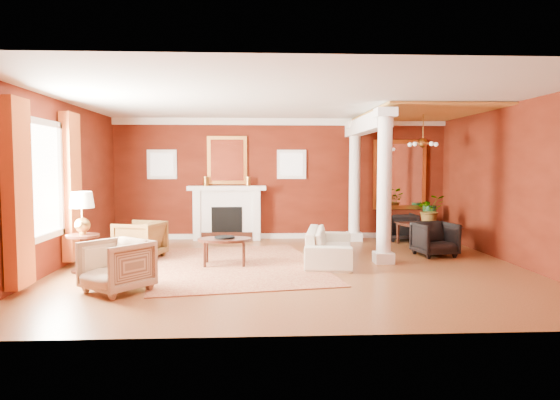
{
  "coord_description": "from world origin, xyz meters",
  "views": [
    {
      "loc": [
        -0.63,
        -8.58,
        1.78
      ],
      "look_at": [
        -0.18,
        0.44,
        1.15
      ],
      "focal_mm": 32.0,
      "sensor_mm": 36.0,
      "label": 1
    }
  ],
  "objects": [
    {
      "name": "dining_mirror",
      "position": [
        2.9,
        3.45,
        1.55
      ],
      "size": [
        1.3,
        0.07,
        1.7
      ],
      "color": "gold",
      "rests_on": "room_shell"
    },
    {
      "name": "base_trim",
      "position": [
        0.0,
        3.46,
        0.06
      ],
      "size": [
        8.0,
        0.08,
        0.12
      ],
      "primitive_type": "cube",
      "color": "white",
      "rests_on": "ground"
    },
    {
      "name": "left_window",
      "position": [
        -3.89,
        -0.6,
        1.42
      ],
      "size": [
        0.21,
        2.55,
        2.6
      ],
      "color": "white",
      "rests_on": "room_shell"
    },
    {
      "name": "flank_window_left",
      "position": [
        -2.85,
        3.46,
        1.8
      ],
      "size": [
        0.7,
        0.07,
        0.7
      ],
      "color": "white",
      "rests_on": "room_shell"
    },
    {
      "name": "column_back",
      "position": [
        1.7,
        3.0,
        1.43
      ],
      "size": [
        0.36,
        0.36,
        2.8
      ],
      "color": "white",
      "rests_on": "ground"
    },
    {
      "name": "room_shell",
      "position": [
        0.0,
        0.0,
        2.02
      ],
      "size": [
        8.04,
        7.04,
        2.92
      ],
      "color": "maroon",
      "rests_on": "ground"
    },
    {
      "name": "ground",
      "position": [
        0.0,
        0.0,
        0.0
      ],
      "size": [
        8.0,
        8.0,
        0.0
      ],
      "primitive_type": "plane",
      "color": "brown",
      "rests_on": "ground"
    },
    {
      "name": "coffee_table",
      "position": [
        -1.18,
        0.24,
        0.44
      ],
      "size": [
        0.96,
        0.96,
        0.49
      ],
      "rotation": [
        0.0,
        0.0,
        -0.41
      ],
      "color": "black",
      "rests_on": "ground"
    },
    {
      "name": "chandelier",
      "position": [
        2.9,
        1.8,
        2.25
      ],
      "size": [
        0.6,
        0.62,
        0.75
      ],
      "color": "#AF8037",
      "rests_on": "room_shell"
    },
    {
      "name": "flank_window_right",
      "position": [
        0.25,
        3.46,
        1.8
      ],
      "size": [
        0.7,
        0.07,
        0.7
      ],
      "color": "white",
      "rests_on": "room_shell"
    },
    {
      "name": "dining_table",
      "position": [
        3.13,
        2.01,
        0.39
      ],
      "size": [
        0.89,
        1.49,
        0.78
      ],
      "primitive_type": "imported",
      "rotation": [
        0.0,
        0.0,
        1.87
      ],
      "color": "black",
      "rests_on": "ground"
    },
    {
      "name": "potted_plant",
      "position": [
        3.15,
        2.0,
        1.04
      ],
      "size": [
        0.6,
        0.66,
        0.51
      ],
      "primitive_type": "imported",
      "rotation": [
        0.0,
        0.0,
        -0.02
      ],
      "color": "#26591E",
      "rests_on": "dining_table"
    },
    {
      "name": "header_beam",
      "position": [
        1.7,
        1.9,
        2.62
      ],
      "size": [
        0.3,
        3.2,
        0.32
      ],
      "primitive_type": "cube",
      "color": "white",
      "rests_on": "column_front"
    },
    {
      "name": "green_urn",
      "position": [
        3.5,
        3.0,
        0.33
      ],
      "size": [
        0.35,
        0.35,
        0.84
      ],
      "color": "#123A1C",
      "rests_on": "ground"
    },
    {
      "name": "coffee_book",
      "position": [
        -1.18,
        0.23,
        0.59
      ],
      "size": [
        0.14,
        0.08,
        0.21
      ],
      "primitive_type": "imported",
      "rotation": [
        0.0,
        0.0,
        0.45
      ],
      "color": "black",
      "rests_on": "coffee_table"
    },
    {
      "name": "overmantel_mirror",
      "position": [
        -1.3,
        3.45,
        1.9
      ],
      "size": [
        0.95,
        0.07,
        1.15
      ],
      "color": "gold",
      "rests_on": "fireplace"
    },
    {
      "name": "armchair_stripe",
      "position": [
        -2.58,
        -1.56,
        0.41
      ],
      "size": [
        1.08,
        1.07,
        0.81
      ],
      "primitive_type": "imported",
      "rotation": [
        0.0,
        0.0,
        -0.69
      ],
      "color": "tan",
      "rests_on": "ground"
    },
    {
      "name": "fireplace",
      "position": [
        -1.3,
        3.32,
        0.65
      ],
      "size": [
        1.85,
        0.42,
        1.29
      ],
      "color": "white",
      "rests_on": "ground"
    },
    {
      "name": "side_table",
      "position": [
        -3.5,
        -0.2,
        0.88
      ],
      "size": [
        0.54,
        0.54,
        1.34
      ],
      "rotation": [
        0.0,
        0.0,
        -0.41
      ],
      "color": "black",
      "rests_on": "ground"
    },
    {
      "name": "rug",
      "position": [
        -1.0,
        0.21,
        0.01
      ],
      "size": [
        3.54,
        4.34,
        0.02
      ],
      "primitive_type": "cube",
      "rotation": [
        0.0,
        0.0,
        0.17
      ],
      "color": "maroon",
      "rests_on": "ground"
    },
    {
      "name": "amber_ceiling",
      "position": [
        2.85,
        1.75,
        2.87
      ],
      "size": [
        2.3,
        3.4,
        0.04
      ],
      "primitive_type": "cube",
      "color": "#C38839",
      "rests_on": "room_shell"
    },
    {
      "name": "column_front",
      "position": [
        1.7,
        0.3,
        1.43
      ],
      "size": [
        0.36,
        0.36,
        2.8
      ],
      "color": "white",
      "rests_on": "ground"
    },
    {
      "name": "dining_chair_near",
      "position": [
        2.89,
        0.96,
        0.37
      ],
      "size": [
        0.82,
        0.78,
        0.73
      ],
      "primitive_type": "imported",
      "rotation": [
        0.0,
        0.0,
        0.18
      ],
      "color": "black",
      "rests_on": "ground"
    },
    {
      "name": "crown_trim",
      "position": [
        0.0,
        3.46,
        2.82
      ],
      "size": [
        8.0,
        0.08,
        0.16
      ],
      "primitive_type": "cube",
      "color": "white",
      "rests_on": "room_shell"
    },
    {
      "name": "sofa",
      "position": [
        0.74,
        0.51,
        0.4
      ],
      "size": [
        0.94,
        2.14,
        0.81
      ],
      "primitive_type": "imported",
      "rotation": [
        0.0,
        0.0,
        1.4
      ],
      "color": "beige",
      "rests_on": "ground"
    },
    {
      "name": "armchair_leopard",
      "position": [
        -2.82,
        0.95,
        0.4
      ],
      "size": [
        0.93,
        0.96,
        0.8
      ],
      "primitive_type": "imported",
      "rotation": [
        0.0,
        0.0,
        -1.89
      ],
      "color": "black",
      "rests_on": "ground"
    },
    {
      "name": "dining_chair_far",
      "position": [
        2.82,
        3.0,
        0.35
      ],
      "size": [
        0.69,
        0.65,
        0.71
      ],
      "primitive_type": "imported",
      "rotation": [
        0.0,
        0.0,
        3.13
      ],
      "color": "black",
      "rests_on": "ground"
    }
  ]
}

